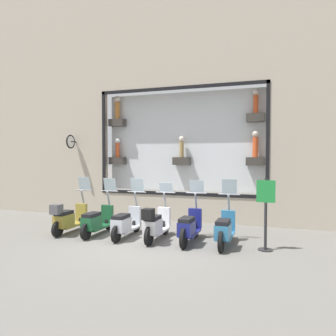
# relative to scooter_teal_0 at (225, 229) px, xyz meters

# --- Properties ---
(ground_plane) EXTENTS (120.00, 120.00, 0.00)m
(ground_plane) POSITION_rel_scooter_teal_0_xyz_m (-0.61, 2.08, -0.44)
(ground_plane) COLOR #66635E
(building_facade) EXTENTS (1.19, 36.00, 9.70)m
(building_facade) POSITION_rel_scooter_teal_0_xyz_m (3.00, 2.08, 4.53)
(building_facade) COLOR #ADA08E
(building_facade) RESTS_ON ground_plane
(scooter_teal_0) EXTENTS (1.81, 0.61, 1.70)m
(scooter_teal_0) POSITION_rel_scooter_teal_0_xyz_m (0.00, 0.00, 0.00)
(scooter_teal_0) COLOR black
(scooter_teal_0) RESTS_ON ground_plane
(scooter_navy_1) EXTENTS (1.81, 0.60, 1.64)m
(scooter_navy_1) POSITION_rel_scooter_teal_0_xyz_m (-0.00, 0.94, 0.00)
(scooter_navy_1) COLOR black
(scooter_navy_1) RESTS_ON ground_plane
(scooter_white_2) EXTENTS (1.80, 0.61, 1.55)m
(scooter_white_2) POSITION_rel_scooter_teal_0_xyz_m (-0.07, 1.89, 0.03)
(scooter_white_2) COLOR black
(scooter_white_2) RESTS_ON ground_plane
(scooter_silver_3) EXTENTS (1.79, 0.60, 1.67)m
(scooter_silver_3) POSITION_rel_scooter_teal_0_xyz_m (-0.01, 2.83, -0.02)
(scooter_silver_3) COLOR black
(scooter_silver_3) RESTS_ON ground_plane
(scooter_green_4) EXTENTS (1.79, 0.61, 1.64)m
(scooter_green_4) POSITION_rel_scooter_teal_0_xyz_m (-0.01, 3.78, -0.02)
(scooter_green_4) COLOR black
(scooter_green_4) RESTS_ON ground_plane
(scooter_olive_5) EXTENTS (1.79, 0.61, 1.66)m
(scooter_olive_5) POSITION_rel_scooter_teal_0_xyz_m (-0.07, 4.72, 0.02)
(scooter_olive_5) COLOR black
(scooter_olive_5) RESTS_ON ground_plane
(shop_sign_post) EXTENTS (0.36, 0.45, 1.80)m
(shop_sign_post) POSITION_rel_scooter_teal_0_xyz_m (-0.03, -1.01, 0.53)
(shop_sign_post) COLOR #232326
(shop_sign_post) RESTS_ON ground_plane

